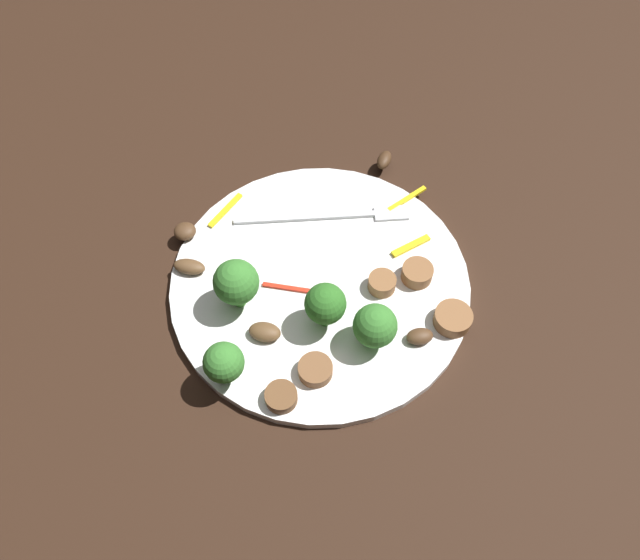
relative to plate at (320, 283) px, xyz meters
name	(u,v)px	position (x,y,z in m)	size (l,w,h in m)	color
ground_plane	(320,285)	(0.00, 0.00, -0.01)	(1.40, 1.40, 0.00)	black
plate	(320,283)	(0.00, 0.00, 0.00)	(0.29, 0.29, 0.01)	white
fork	(335,216)	(0.04, 0.07, 0.01)	(0.18, 0.06, 0.00)	silver
broccoli_floret_0	(224,363)	(-0.11, -0.07, 0.04)	(0.04, 0.04, 0.05)	#408630
broccoli_floret_1	(325,304)	(-0.01, -0.05, 0.04)	(0.04, 0.04, 0.05)	#347525
broccoli_floret_2	(236,281)	(-0.08, 0.00, 0.04)	(0.04, 0.04, 0.06)	#408630
broccoli_floret_3	(375,326)	(0.02, -0.08, 0.03)	(0.04, 0.04, 0.05)	#408630
sausage_slice_0	(315,370)	(-0.03, -0.09, 0.01)	(0.03, 0.03, 0.01)	brown
sausage_slice_1	(453,318)	(0.10, -0.08, 0.01)	(0.03, 0.03, 0.01)	brown
sausage_slice_2	(417,273)	(0.09, -0.03, 0.01)	(0.03, 0.03, 0.02)	brown
sausage_slice_3	(382,283)	(0.05, -0.03, 0.01)	(0.03, 0.03, 0.01)	brown
sausage_slice_4	(281,397)	(-0.07, -0.10, 0.01)	(0.03, 0.03, 0.01)	brown
mushroom_0	(420,336)	(0.06, -0.09, 0.01)	(0.02, 0.02, 0.01)	#4C331E
mushroom_1	(189,267)	(-0.12, 0.05, 0.01)	(0.03, 0.02, 0.01)	brown
mushroom_2	(265,332)	(-0.07, -0.04, 0.01)	(0.03, 0.02, 0.01)	brown
mushroom_3	(185,231)	(-0.11, 0.09, 0.01)	(0.02, 0.02, 0.01)	#4C331E
mushroom_4	(384,160)	(0.11, 0.12, 0.01)	(0.03, 0.01, 0.01)	#422B19
pepper_strip_0	(407,199)	(0.12, 0.07, 0.01)	(0.05, 0.00, 0.00)	yellow
pepper_strip_1	(225,210)	(-0.07, 0.11, 0.01)	(0.05, 0.01, 0.00)	yellow
pepper_strip_2	(289,290)	(-0.03, 0.00, 0.01)	(0.05, 0.00, 0.00)	red
pepper_strip_3	(411,246)	(0.10, 0.01, 0.01)	(0.04, 0.01, 0.00)	yellow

